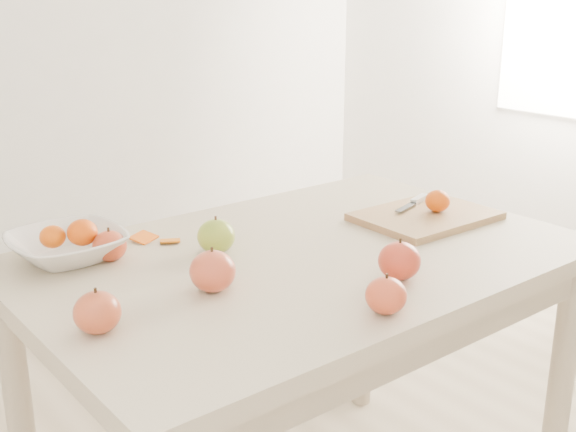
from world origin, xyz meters
TOP-DOWN VIEW (x-y plane):
  - table at (0.00, 0.00)m, footprint 1.20×0.80m
  - cutting_board at (0.39, -0.02)m, footprint 0.33×0.25m
  - board_tangerine at (0.42, -0.03)m, footprint 0.06×0.06m
  - fruit_bowl at (-0.42, 0.28)m, footprint 0.24×0.24m
  - bowl_tangerine_near at (-0.44, 0.29)m, footprint 0.05×0.05m
  - bowl_tangerine_far at (-0.39, 0.26)m, footprint 0.06×0.06m
  - orange_peel_a at (-0.23, 0.29)m, footprint 0.07×0.07m
  - orange_peel_b at (-0.20, 0.23)m, footprint 0.06×0.05m
  - paring_knife at (0.43, 0.05)m, footprint 0.17×0.07m
  - apple_green at (-0.15, 0.12)m, footprint 0.08×0.08m
  - apple_red_a at (-0.35, 0.21)m, footprint 0.07×0.07m
  - apple_red_d at (-0.51, -0.08)m, footprint 0.08×0.08m
  - apple_red_b at (-0.27, -0.06)m, footprint 0.09×0.09m
  - apple_red_e at (0.05, -0.24)m, footprint 0.08×0.08m
  - apple_red_c at (-0.08, -0.33)m, footprint 0.07×0.07m

SIDE VIEW (x-z plane):
  - table at x=0.00m, z-range 0.28..1.03m
  - orange_peel_a at x=-0.23m, z-range 0.75..0.76m
  - orange_peel_b at x=-0.20m, z-range 0.75..0.76m
  - cutting_board at x=0.39m, z-range 0.75..0.77m
  - paring_knife at x=0.43m, z-range 0.77..0.78m
  - fruit_bowl at x=-0.42m, z-range 0.75..0.81m
  - apple_red_a at x=-0.35m, z-range 0.75..0.82m
  - apple_red_c at x=-0.08m, z-range 0.75..0.82m
  - apple_red_d at x=-0.51m, z-range 0.75..0.82m
  - apple_green at x=-0.15m, z-range 0.75..0.82m
  - apple_red_e at x=0.05m, z-range 0.75..0.83m
  - apple_red_b at x=-0.27m, z-range 0.75..0.83m
  - board_tangerine at x=0.42m, z-range 0.77..0.82m
  - bowl_tangerine_near at x=-0.44m, z-range 0.78..0.83m
  - bowl_tangerine_far at x=-0.39m, z-range 0.78..0.84m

